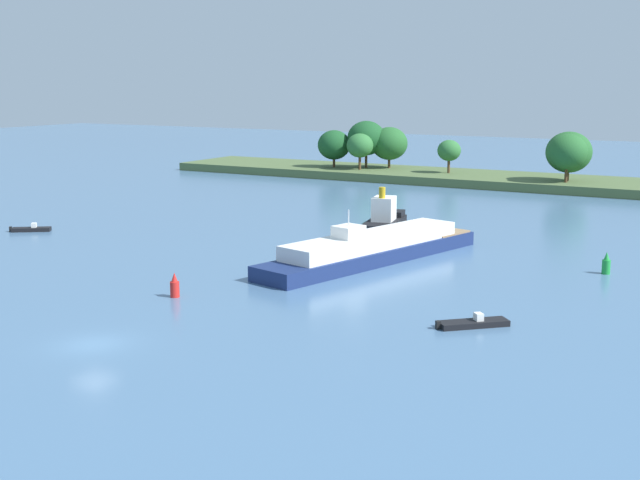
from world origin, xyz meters
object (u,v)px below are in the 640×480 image
Objects in this scene: small_motorboat at (31,229)px; tugboat at (385,218)px; fishing_skiff at (473,323)px; channel_buoy_red at (175,287)px; white_riverboat at (373,248)px; channel_buoy_green at (606,264)px.

tugboat reaches higher than small_motorboat.
channel_buoy_red reaches higher than fishing_skiff.
white_riverboat is 20.15m from channel_buoy_green.
tugboat reaches higher than channel_buoy_green.
white_riverboat is 6.01× the size of fishing_skiff.
tugboat is (32.87, 20.25, 0.97)m from small_motorboat.
channel_buoy_red is (-7.53, -18.84, -0.40)m from white_riverboat.
fishing_skiff is (20.93, -31.13, -0.99)m from tugboat.
fishing_skiff is 2.30× the size of channel_buoy_red.
small_motorboat is 0.43× the size of tugboat.
white_riverboat is at bearing 134.13° from fishing_skiff.
white_riverboat is at bearing -165.24° from channel_buoy_green.
channel_buoy_red is (31.52, -14.51, 0.57)m from small_motorboat.
small_motorboat is 0.91× the size of fishing_skiff.
channel_buoy_red is at bearing -170.75° from fishing_skiff.
tugboat is 4.91× the size of channel_buoy_green.
small_motorboat is at bearing -170.82° from channel_buoy_green.
tugboat reaches higher than fishing_skiff.
white_riverboat is at bearing 6.32° from small_motorboat.
tugboat is at bearing 87.78° from channel_buoy_red.
channel_buoy_red is 1.00× the size of channel_buoy_green.
tugboat is 34.79m from channel_buoy_red.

